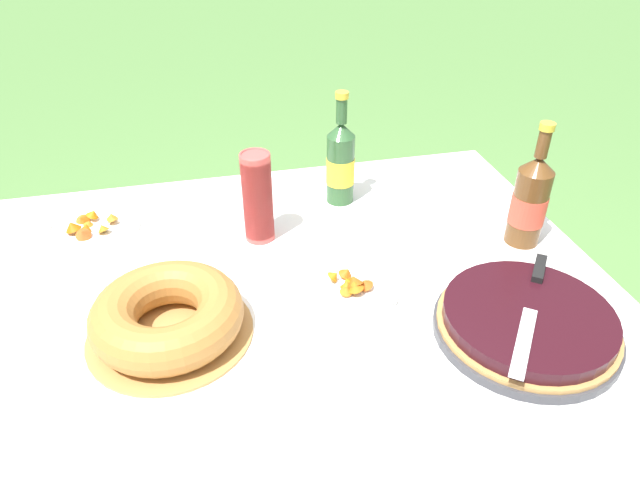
{
  "coord_description": "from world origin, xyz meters",
  "views": [
    {
      "loc": [
        -0.15,
        -0.9,
        1.5
      ],
      "look_at": [
        0.09,
        0.15,
        0.77
      ],
      "focal_mm": 32.0,
      "sensor_mm": 36.0,
      "label": 1
    }
  ],
  "objects_px": {
    "snack_plate_left": "(92,228)",
    "serving_knife": "(533,300)",
    "cider_bottle_green": "(340,163)",
    "snack_plate_near": "(349,288)",
    "cup_stack": "(258,198)",
    "berry_tart": "(527,323)",
    "cider_bottle_amber": "(530,201)",
    "bundt_cake": "(168,316)"
  },
  "relations": [
    {
      "from": "serving_knife",
      "to": "cider_bottle_green",
      "type": "relative_size",
      "value": 1.02
    },
    {
      "from": "cider_bottle_green",
      "to": "cider_bottle_amber",
      "type": "relative_size",
      "value": 0.99
    },
    {
      "from": "berry_tart",
      "to": "snack_plate_left",
      "type": "height_order",
      "value": "berry_tart"
    },
    {
      "from": "bundt_cake",
      "to": "cup_stack",
      "type": "relative_size",
      "value": 1.43
    },
    {
      "from": "cup_stack",
      "to": "cider_bottle_green",
      "type": "relative_size",
      "value": 0.75
    },
    {
      "from": "serving_knife",
      "to": "cider_bottle_green",
      "type": "bearing_deg",
      "value": -120.04
    },
    {
      "from": "cider_bottle_green",
      "to": "snack_plate_near",
      "type": "height_order",
      "value": "cider_bottle_green"
    },
    {
      "from": "berry_tart",
      "to": "snack_plate_near",
      "type": "relative_size",
      "value": 1.67
    },
    {
      "from": "snack_plate_left",
      "to": "serving_knife",
      "type": "bearing_deg",
      "value": -32.23
    },
    {
      "from": "serving_knife",
      "to": "snack_plate_near",
      "type": "height_order",
      "value": "serving_knife"
    },
    {
      "from": "cup_stack",
      "to": "snack_plate_near",
      "type": "bearing_deg",
      "value": -58.89
    },
    {
      "from": "berry_tart",
      "to": "bundt_cake",
      "type": "xyz_separation_m",
      "value": [
        -0.68,
        0.16,
        0.02
      ]
    },
    {
      "from": "berry_tart",
      "to": "snack_plate_near",
      "type": "bearing_deg",
      "value": 146.65
    },
    {
      "from": "snack_plate_near",
      "to": "cider_bottle_amber",
      "type": "bearing_deg",
      "value": 11.97
    },
    {
      "from": "bundt_cake",
      "to": "snack_plate_near",
      "type": "distance_m",
      "value": 0.38
    },
    {
      "from": "bundt_cake",
      "to": "snack_plate_near",
      "type": "relative_size",
      "value": 1.5
    },
    {
      "from": "serving_knife",
      "to": "cider_bottle_amber",
      "type": "bearing_deg",
      "value": -170.13
    },
    {
      "from": "serving_knife",
      "to": "cup_stack",
      "type": "xyz_separation_m",
      "value": [
        -0.48,
        0.44,
        0.05
      ]
    },
    {
      "from": "bundt_cake",
      "to": "snack_plate_near",
      "type": "bearing_deg",
      "value": 6.75
    },
    {
      "from": "bundt_cake",
      "to": "cider_bottle_amber",
      "type": "height_order",
      "value": "cider_bottle_amber"
    },
    {
      "from": "berry_tart",
      "to": "cider_bottle_amber",
      "type": "height_order",
      "value": "cider_bottle_amber"
    },
    {
      "from": "berry_tart",
      "to": "cider_bottle_green",
      "type": "bearing_deg",
      "value": 110.47
    },
    {
      "from": "berry_tart",
      "to": "bundt_cake",
      "type": "relative_size",
      "value": 1.11
    },
    {
      "from": "cider_bottle_green",
      "to": "bundt_cake",
      "type": "bearing_deg",
      "value": -136.4
    },
    {
      "from": "snack_plate_near",
      "to": "snack_plate_left",
      "type": "height_order",
      "value": "snack_plate_near"
    },
    {
      "from": "berry_tart",
      "to": "bundt_cake",
      "type": "distance_m",
      "value": 0.7
    },
    {
      "from": "serving_knife",
      "to": "cup_stack",
      "type": "relative_size",
      "value": 1.37
    },
    {
      "from": "snack_plate_left",
      "to": "cup_stack",
      "type": "bearing_deg",
      "value": -16.73
    },
    {
      "from": "berry_tart",
      "to": "cider_bottle_green",
      "type": "height_order",
      "value": "cider_bottle_green"
    },
    {
      "from": "berry_tart",
      "to": "serving_knife",
      "type": "bearing_deg",
      "value": 52.79
    },
    {
      "from": "bundt_cake",
      "to": "cider_bottle_green",
      "type": "bearing_deg",
      "value": 43.6
    },
    {
      "from": "cider_bottle_amber",
      "to": "cider_bottle_green",
      "type": "bearing_deg",
      "value": 142.35
    },
    {
      "from": "cider_bottle_green",
      "to": "snack_plate_near",
      "type": "bearing_deg",
      "value": -101.93
    },
    {
      "from": "bundt_cake",
      "to": "cider_bottle_amber",
      "type": "relative_size",
      "value": 1.06
    },
    {
      "from": "bundt_cake",
      "to": "cider_bottle_green",
      "type": "xyz_separation_m",
      "value": [
        0.46,
        0.44,
        0.07
      ]
    },
    {
      "from": "cider_bottle_green",
      "to": "snack_plate_near",
      "type": "distance_m",
      "value": 0.42
    },
    {
      "from": "cider_bottle_amber",
      "to": "snack_plate_near",
      "type": "bearing_deg",
      "value": -168.03
    },
    {
      "from": "cup_stack",
      "to": "cider_bottle_green",
      "type": "distance_m",
      "value": 0.28
    },
    {
      "from": "berry_tart",
      "to": "cider_bottle_green",
      "type": "distance_m",
      "value": 0.64
    },
    {
      "from": "bundt_cake",
      "to": "snack_plate_left",
      "type": "bearing_deg",
      "value": 113.59
    },
    {
      "from": "berry_tart",
      "to": "cider_bottle_amber",
      "type": "distance_m",
      "value": 0.35
    },
    {
      "from": "snack_plate_near",
      "to": "snack_plate_left",
      "type": "xyz_separation_m",
      "value": [
        -0.56,
        0.38,
        -0.0
      ]
    }
  ]
}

